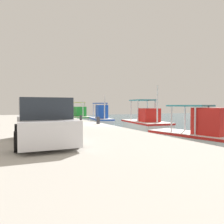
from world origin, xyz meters
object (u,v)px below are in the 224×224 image
object	(u,v)px
parked_car	(43,123)
mooring_bollard_second	(98,120)
pelican	(59,115)
mooring_bollard_nearest	(81,118)
fishing_boat_third	(146,124)
fishing_boat_second	(101,120)
fishing_boat_fourth	(200,136)
fishing_boat_nearest	(79,117)
fisherman_standing	(59,108)

from	to	relation	value
parked_car	mooring_bollard_second	distance (m)	7.99
pelican	parked_car	distance (m)	14.05
parked_car	mooring_bollard_nearest	bearing A→B (deg)	156.69
fishing_boat_third	mooring_bollard_nearest	xyz separation A→B (m)	(-4.81, -3.62, 0.34)
fishing_boat_third	mooring_bollard_nearest	bearing A→B (deg)	-143.03
fishing_boat_second	fishing_boat_fourth	size ratio (longest dim) A/B	0.91
pelican	fishing_boat_nearest	bearing A→B (deg)	146.34
mooring_bollard_second	fishing_boat_third	bearing A→B (deg)	80.29
pelican	fisherman_standing	world-z (taller)	fisherman_standing
fishing_boat_third	pelican	xyz separation A→B (m)	(-7.77, -4.95, 0.53)
fishing_boat_third	mooring_bollard_second	bearing A→B (deg)	-99.71
fishing_boat_nearest	fishing_boat_second	bearing A→B (deg)	1.69
fishing_boat_nearest	fishing_boat_third	bearing A→B (deg)	5.95
parked_car	mooring_bollard_nearest	world-z (taller)	parked_car
fishing_boat_fourth	mooring_bollard_nearest	bearing A→B (deg)	-166.08
mooring_bollard_nearest	mooring_bollard_second	world-z (taller)	mooring_bollard_second
mooring_bollard_second	fisherman_standing	bearing A→B (deg)	-172.56
fishing_boat_fourth	pelican	size ratio (longest dim) A/B	5.76
fisherman_standing	mooring_bollard_second	world-z (taller)	fisherman_standing
fishing_boat_second	fishing_boat_third	size ratio (longest dim) A/B	0.95
fishing_boat_second	fishing_boat_third	bearing A→B (deg)	10.76
pelican	parked_car	xyz separation A→B (m)	(13.66, -3.28, 0.32)
mooring_bollard_second	fishing_boat_second	bearing A→B (deg)	155.98
fishing_boat_fourth	fishing_boat_second	bearing A→B (deg)	-178.88
fishing_boat_nearest	pelican	size ratio (longest dim) A/B	6.27
parked_car	fishing_boat_third	bearing A→B (deg)	125.60
fishing_boat_second	mooring_bollard_nearest	bearing A→B (deg)	-61.74
parked_car	pelican	bearing A→B (deg)	166.50
pelican	fisherman_standing	distance (m)	1.40
fishing_boat_third	mooring_bollard_nearest	world-z (taller)	fishing_boat_third
fisherman_standing	fishing_boat_nearest	bearing A→B (deg)	140.98
mooring_bollard_nearest	fisherman_standing	bearing A→B (deg)	-165.40
fishing_boat_second	mooring_bollard_nearest	distance (m)	2.80
fishing_boat_nearest	fisherman_standing	xyz separation A→B (m)	(4.13, -3.34, 1.15)
fishing_boat_nearest	fishing_boat_third	size ratio (longest dim) A/B	1.15
fishing_boat_second	fishing_boat_nearest	bearing A→B (deg)	-178.31
fishing_boat_second	fisherman_standing	size ratio (longest dim) A/B	2.68
fisherman_standing	mooring_bollard_nearest	bearing A→B (deg)	14.60
parked_car	mooring_bollard_nearest	size ratio (longest dim) A/B	9.57
mooring_bollard_nearest	fishing_boat_fourth	bearing A→B (deg)	13.92
fishing_boat_third	fishing_boat_fourth	world-z (taller)	fishing_boat_third
fishing_boat_nearest	fishing_boat_second	xyz separation A→B (m)	(7.02, 0.21, 0.07)
parked_car	mooring_bollard_second	bearing A→B (deg)	144.70
fishing_boat_fourth	fisherman_standing	distance (m)	15.58
fishing_boat_third	mooring_bollard_nearest	size ratio (longest dim) A/B	11.65
parked_car	fishing_boat_nearest	bearing A→B (deg)	160.19
fishing_boat_second	mooring_bollard_nearest	xyz separation A→B (m)	(1.32, -2.45, 0.32)
fishing_boat_nearest	parked_car	bearing A→B (deg)	-19.81
pelican	fisherman_standing	xyz separation A→B (m)	(-1.24, 0.23, 0.59)
fishing_boat_second	mooring_bollard_second	bearing A→B (deg)	-24.02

